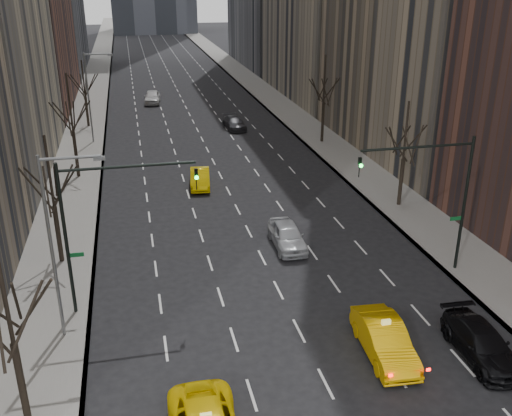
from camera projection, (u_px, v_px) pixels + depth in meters
sidewalk_left at (93, 96)px, 81.47m from camera, size 4.50×320.00×0.15m
sidewalk_right at (260, 89)px, 86.41m from camera, size 4.50×320.00×0.15m
tree_lw_a at (14, 345)px, 20.50m from camera, size 3.36×3.50×8.28m
tree_lw_b at (54, 206)px, 33.20m from camera, size 3.36×3.50×7.82m
tree_lw_c at (73, 132)px, 47.52m from camera, size 3.36×3.50×8.74m
tree_lw_d at (85, 96)px, 63.95m from camera, size 3.36×3.50×7.36m
tree_rw_b at (403, 159)px, 41.65m from camera, size 3.36×3.50×7.82m
tree_rw_c at (323, 104)px, 57.77m from camera, size 3.36×3.50×8.74m
traffic_mast_left at (99, 213)px, 27.69m from camera, size 6.69×0.39×8.00m
traffic_mast_right at (440, 185)px, 31.36m from camera, size 6.69×0.39×8.00m
streetlight_near at (57, 230)px, 25.49m from camera, size 2.83×0.22×9.00m
streetlight_far at (91, 89)px, 57.08m from camera, size 2.83×0.22×9.00m
taxi_sedan at (384, 339)px, 25.95m from camera, size 2.07×5.10×1.65m
silver_sedan_ahead at (287, 235)px, 36.36m from camera, size 1.96×4.67×1.58m
parked_suv_black at (482, 343)px, 25.86m from camera, size 2.25×5.10×1.45m
far_taxi at (200, 178)px, 46.72m from camera, size 2.04×4.57×1.46m
far_suv_grey at (234, 123)px, 64.25m from camera, size 2.26×4.87×1.38m
far_car_white at (152, 97)px, 76.99m from camera, size 2.51×5.22×1.72m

